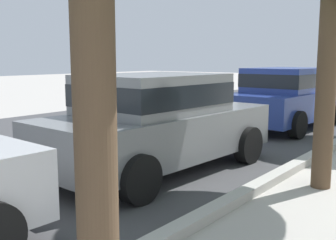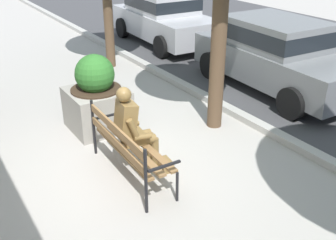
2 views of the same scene
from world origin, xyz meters
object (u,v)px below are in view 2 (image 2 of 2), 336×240
at_px(bronze_statue_seated, 136,130).
at_px(concrete_planter, 97,98).
at_px(parked_car_silver, 164,16).
at_px(parked_car_grey, 277,52).
at_px(park_bench, 127,145).

xyz_separation_m(bronze_statue_seated, concrete_planter, (-1.62, 0.09, -0.08)).
distance_m(parked_car_silver, parked_car_grey, 4.70).
relative_size(bronze_statue_seated, parked_car_grey, 0.33).
bearing_deg(parked_car_silver, parked_car_grey, 0.00).
height_order(bronze_statue_seated, parked_car_grey, parked_car_grey).
height_order(bronze_statue_seated, concrete_planter, concrete_planter).
bearing_deg(parked_car_grey, park_bench, -72.66).
height_order(park_bench, bronze_statue_seated, bronze_statue_seated).
distance_m(concrete_planter, parked_car_silver, 6.07).
bearing_deg(park_bench, concrete_planter, 170.23).
bearing_deg(concrete_planter, parked_car_silver, 136.20).
distance_m(bronze_statue_seated, parked_car_silver, 7.38).
height_order(park_bench, parked_car_grey, parked_car_grey).
bearing_deg(concrete_planter, park_bench, -9.77).
bearing_deg(parked_car_grey, concrete_planter, -94.29).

